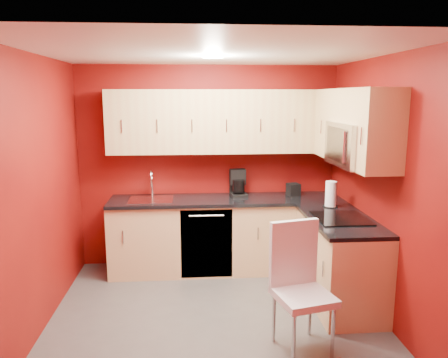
{
  "coord_description": "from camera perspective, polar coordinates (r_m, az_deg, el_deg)",
  "views": [
    {
      "loc": [
        -0.22,
        -3.93,
        2.12
      ],
      "look_at": [
        0.13,
        0.55,
        1.27
      ],
      "focal_mm": 35.0,
      "sensor_mm": 36.0,
      "label": 1
    }
  ],
  "objects": [
    {
      "name": "floor",
      "position": [
        4.47,
        -1.1,
        -17.57
      ],
      "size": [
        3.2,
        3.2,
        0.0
      ],
      "primitive_type": "plane",
      "color": "#4A4745",
      "rests_on": "ground"
    },
    {
      "name": "ceiling",
      "position": [
        3.96,
        -1.24,
        16.23
      ],
      "size": [
        3.2,
        3.2,
        0.0
      ],
      "primitive_type": "plane",
      "rotation": [
        3.14,
        0.0,
        0.0
      ],
      "color": "white",
      "rests_on": "wall_back"
    },
    {
      "name": "wall_back",
      "position": [
        5.51,
        -2.07,
        1.63
      ],
      "size": [
        3.2,
        0.0,
        3.2
      ],
      "primitive_type": "plane",
      "rotation": [
        1.57,
        0.0,
        0.0
      ],
      "color": "maroon",
      "rests_on": "floor"
    },
    {
      "name": "wall_front",
      "position": [
        2.59,
        0.77,
        -8.9
      ],
      "size": [
        3.2,
        0.0,
        3.2
      ],
      "primitive_type": "plane",
      "rotation": [
        -1.57,
        0.0,
        0.0
      ],
      "color": "maroon",
      "rests_on": "floor"
    },
    {
      "name": "wall_left",
      "position": [
        4.26,
        -23.22,
        -1.96
      ],
      "size": [
        0.0,
        3.0,
        3.0
      ],
      "primitive_type": "plane",
      "rotation": [
        1.57,
        0.0,
        1.57
      ],
      "color": "maroon",
      "rests_on": "floor"
    },
    {
      "name": "wall_right",
      "position": [
        4.42,
        20.02,
        -1.28
      ],
      "size": [
        0.0,
        3.0,
        3.0
      ],
      "primitive_type": "plane",
      "rotation": [
        1.57,
        0.0,
        -1.57
      ],
      "color": "maroon",
      "rests_on": "floor"
    },
    {
      "name": "base_cabinets_back",
      "position": [
        5.42,
        0.26,
        -7.39
      ],
      "size": [
        2.8,
        0.6,
        0.87
      ],
      "primitive_type": "cube",
      "color": "tan",
      "rests_on": "floor"
    },
    {
      "name": "base_cabinets_right",
      "position": [
        4.76,
        14.78,
        -10.38
      ],
      "size": [
        0.6,
        1.3,
        0.87
      ],
      "primitive_type": "cube",
      "color": "tan",
      "rests_on": "floor"
    },
    {
      "name": "countertop_back",
      "position": [
        5.28,
        0.27,
        -2.74
      ],
      "size": [
        2.8,
        0.63,
        0.04
      ],
      "primitive_type": "cube",
      "color": "black",
      "rests_on": "base_cabinets_back"
    },
    {
      "name": "countertop_right",
      "position": [
        4.6,
        14.93,
        -5.16
      ],
      "size": [
        0.63,
        1.27,
        0.04
      ],
      "primitive_type": "cube",
      "color": "black",
      "rests_on": "base_cabinets_right"
    },
    {
      "name": "upper_cabinets_back",
      "position": [
        5.28,
        0.16,
        7.52
      ],
      "size": [
        2.8,
        0.35,
        0.75
      ],
      "primitive_type": "cube",
      "color": "tan",
      "rests_on": "wall_back"
    },
    {
      "name": "upper_cabinets_right",
      "position": [
        4.68,
        16.32,
        7.45
      ],
      "size": [
        0.35,
        1.55,
        0.75
      ],
      "color": "tan",
      "rests_on": "wall_right"
    },
    {
      "name": "microwave",
      "position": [
        4.46,
        16.88,
        4.34
      ],
      "size": [
        0.42,
        0.76,
        0.42
      ],
      "color": "silver",
      "rests_on": "upper_cabinets_right"
    },
    {
      "name": "cooktop",
      "position": [
        4.56,
        15.03,
        -4.98
      ],
      "size": [
        0.5,
        0.55,
        0.01
      ],
      "primitive_type": "cube",
      "color": "black",
      "rests_on": "countertop_right"
    },
    {
      "name": "sink",
      "position": [
        5.29,
        -9.51,
        -2.27
      ],
      "size": [
        0.52,
        0.42,
        0.35
      ],
      "color": "silver",
      "rests_on": "countertop_back"
    },
    {
      "name": "dishwasher_front",
      "position": [
        5.13,
        -2.29,
        -8.46
      ],
      "size": [
        0.6,
        0.02,
        0.82
      ],
      "primitive_type": "cube",
      "color": "black",
      "rests_on": "base_cabinets_back"
    },
    {
      "name": "downlight",
      "position": [
        4.25,
        -1.47,
        15.64
      ],
      "size": [
        0.2,
        0.2,
        0.01
      ],
      "primitive_type": "cylinder",
      "color": "white",
      "rests_on": "ceiling"
    },
    {
      "name": "coffee_maker",
      "position": [
        5.38,
        1.93,
        -0.52
      ],
      "size": [
        0.22,
        0.28,
        0.32
      ],
      "primitive_type": null,
      "rotation": [
        0.0,
        0.0,
        0.1
      ],
      "color": "black",
      "rests_on": "countertop_back"
    },
    {
      "name": "napkin_holder",
      "position": [
        5.48,
        9.04,
        -1.37
      ],
      "size": [
        0.17,
        0.17,
        0.15
      ],
      "primitive_type": null,
      "rotation": [
        0.0,
        0.0,
        0.27
      ],
      "color": "black",
      "rests_on": "countertop_back"
    },
    {
      "name": "paper_towel",
      "position": [
        4.98,
        13.79,
        -1.94
      ],
      "size": [
        0.2,
        0.2,
        0.29
      ],
      "primitive_type": null,
      "rotation": [
        0.0,
        0.0,
        -0.23
      ],
      "color": "white",
      "rests_on": "countertop_right"
    },
    {
      "name": "dining_chair",
      "position": [
        3.8,
        10.37,
        -14.03
      ],
      "size": [
        0.53,
        0.55,
        1.09
      ],
      "primitive_type": null,
      "rotation": [
        0.0,
        0.0,
        0.24
      ],
      "color": "silver",
      "rests_on": "floor"
    }
  ]
}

